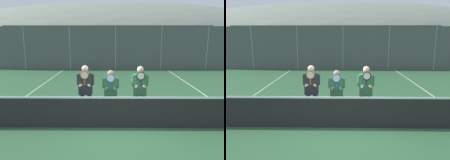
{
  "view_description": "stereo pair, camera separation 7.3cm",
  "coord_description": "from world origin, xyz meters",
  "views": [
    {
      "loc": [
        -0.11,
        -6.3,
        2.84
      ],
      "look_at": [
        -0.18,
        0.78,
        1.35
      ],
      "focal_mm": 35.0,
      "sensor_mm": 36.0,
      "label": 1
    },
    {
      "loc": [
        -0.04,
        -6.3,
        2.84
      ],
      "look_at": [
        -0.18,
        0.78,
        1.35
      ],
      "focal_mm": 35.0,
      "sensor_mm": 36.0,
      "label": 2
    }
  ],
  "objects": [
    {
      "name": "tennis_net",
      "position": [
        0.0,
        0.0,
        0.51
      ],
      "size": [
        11.33,
        0.09,
        1.1
      ],
      "color": "gray",
      "rests_on": "ground_plane"
    },
    {
      "name": "player_center_right",
      "position": [
        0.72,
        0.53,
        1.08
      ],
      "size": [
        0.54,
        0.34,
        1.85
      ],
      "color": "#232838",
      "rests_on": "ground_plane"
    },
    {
      "name": "player_leftmost",
      "position": [
        -1.05,
        0.65,
        1.1
      ],
      "size": [
        0.58,
        0.34,
        1.85
      ],
      "color": "#232838",
      "rests_on": "ground_plane"
    },
    {
      "name": "hill_distant",
      "position": [
        0.0,
        64.1,
        0.0
      ],
      "size": [
        120.99,
        67.21,
        23.53
      ],
      "color": "gray",
      "rests_on": "ground_plane"
    },
    {
      "name": "car_center",
      "position": [
        3.8,
        14.08,
        0.87
      ],
      "size": [
        4.35,
        2.09,
        1.7
      ],
      "color": "slate",
      "rests_on": "ground_plane"
    },
    {
      "name": "fence_back",
      "position": [
        0.0,
        11.38,
        1.72
      ],
      "size": [
        22.12,
        0.06,
        3.45
      ],
      "color": "gray",
      "rests_on": "ground_plane"
    },
    {
      "name": "clubhouse_building",
      "position": [
        -0.81,
        19.59,
        1.88
      ],
      "size": [
        21.83,
        5.5,
        3.72
      ],
      "color": "beige",
      "rests_on": "ground_plane"
    },
    {
      "name": "player_center_left",
      "position": [
        -0.22,
        0.61,
        1.0
      ],
      "size": [
        0.55,
        0.34,
        1.7
      ],
      "color": "#232838",
      "rests_on": "ground_plane"
    },
    {
      "name": "court_line_left_sideline",
      "position": [
        -4.21,
        3.0,
        0.0
      ],
      "size": [
        0.05,
        16.0,
        0.01
      ],
      "primitive_type": "cube",
      "color": "white",
      "rests_on": "ground_plane"
    },
    {
      "name": "car_far_left",
      "position": [
        -6.05,
        14.19,
        0.95
      ],
      "size": [
        4.36,
        2.0,
        1.89
      ],
      "color": "silver",
      "rests_on": "ground_plane"
    },
    {
      "name": "car_left_of_center",
      "position": [
        -1.12,
        14.21,
        0.87
      ],
      "size": [
        4.45,
        1.93,
        1.68
      ],
      "color": "navy",
      "rests_on": "ground_plane"
    },
    {
      "name": "ground_plane",
      "position": [
        0.0,
        0.0,
        0.0
      ],
      "size": [
        120.0,
        120.0,
        0.0
      ],
      "primitive_type": "plane",
      "color": "#2D5B38"
    },
    {
      "name": "court_line_right_sideline",
      "position": [
        4.21,
        3.0,
        0.0
      ],
      "size": [
        0.05,
        16.0,
        0.01
      ],
      "primitive_type": "cube",
      "color": "white",
      "rests_on": "ground_plane"
    },
    {
      "name": "car_right_of_center",
      "position": [
        8.62,
        14.29,
        0.88
      ],
      "size": [
        4.24,
        2.05,
        1.71
      ],
      "color": "maroon",
      "rests_on": "ground_plane"
    }
  ]
}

